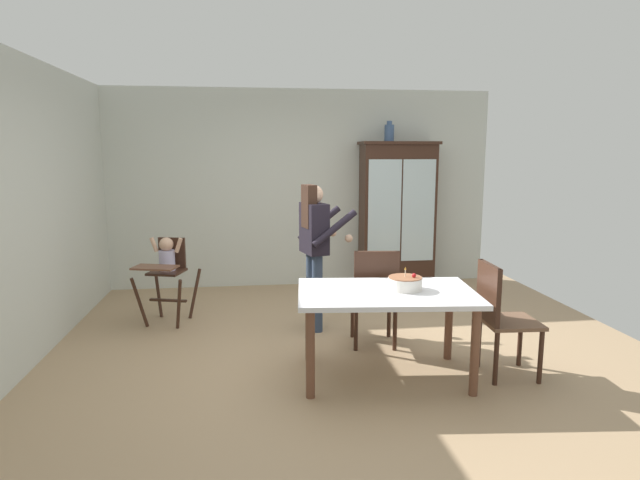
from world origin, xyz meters
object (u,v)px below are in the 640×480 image
adult_person (315,239)px  china_cabinet (397,214)px  dining_table (386,302)px  high_chair_with_toddler (167,264)px  birthday_cake (405,283)px  dining_chair_right_end (499,312)px  dining_chair_far_side (375,291)px  ceramic_vase (389,132)px

adult_person → china_cabinet: bearing=-53.4°
china_cabinet → dining_table: bearing=-107.1°
high_chair_with_toddler → adult_person: bearing=1.1°
birthday_cake → high_chair_with_toddler: bearing=142.2°
adult_person → dining_table: adult_person is taller
china_cabinet → dining_chair_right_end: (0.02, -3.08, -0.45)m
high_chair_with_toddler → adult_person: adult_person is taller
high_chair_with_toddler → adult_person: size_ratio=0.62×
china_cabinet → birthday_cake: size_ratio=7.13×
high_chair_with_toddler → dining_chair_right_end: (2.94, -1.79, -0.10)m
adult_person → dining_chair_right_end: bearing=-150.0°
dining_chair_far_side → dining_chair_right_end: (0.87, -0.77, 0.00)m
high_chair_with_toddler → dining_table: bearing=-24.1°
ceramic_vase → adult_person: bearing=-125.4°
birthday_cake → dining_chair_far_side: 0.70m
high_chair_with_toddler → dining_chair_far_side: 2.31m
dining_table → birthday_cake: birthday_cake is taller
adult_person → dining_chair_far_side: size_ratio=1.59×
ceramic_vase → birthday_cake: size_ratio=0.96×
high_chair_with_toddler → dining_chair_far_side: bearing=-10.2°
adult_person → dining_table: bearing=-176.1°
ceramic_vase → adult_person: size_ratio=0.18×
china_cabinet → ceramic_vase: size_ratio=7.39×
dining_table → birthday_cake: bearing=6.1°
adult_person → dining_chair_far_side: adult_person is taller
ceramic_vase → dining_chair_far_side: bearing=-107.2°
ceramic_vase → dining_chair_far_side: (-0.72, -2.31, -1.56)m
china_cabinet → dining_chair_right_end: 3.11m
dining_table → dining_chair_right_end: size_ratio=1.58×
birthday_cake → dining_chair_right_end: dining_chair_right_end is taller
birthday_cake → dining_chair_far_side: dining_chair_far_side is taller
ceramic_vase → dining_table: size_ratio=0.18×
china_cabinet → adult_person: 2.18m
dining_table → dining_chair_right_end: (0.93, -0.10, -0.09)m
birthday_cake → dining_chair_far_side: bearing=98.2°
dining_chair_far_side → dining_chair_right_end: 1.16m
adult_person → birthday_cake: bearing=-169.7°
adult_person → birthday_cake: size_ratio=5.47×
birthday_cake → dining_chair_far_side: (-0.09, 0.65, -0.24)m
high_chair_with_toddler → dining_chair_right_end: bearing=-15.2°
high_chair_with_toddler → ceramic_vase: bearing=41.0°
adult_person → dining_chair_far_side: 0.89m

